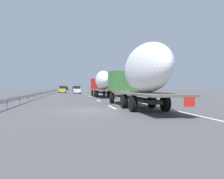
{
  "coord_description": "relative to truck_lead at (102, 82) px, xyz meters",
  "views": [
    {
      "loc": [
        -15.09,
        1.44,
        1.58
      ],
      "look_at": [
        14.91,
        -4.25,
        1.24
      ],
      "focal_mm": 35.39,
      "sensor_mm": 36.0,
      "label": 1
    }
  ],
  "objects": [
    {
      "name": "lane_stripe_1",
      "position": [
        -9.76,
        1.8,
        -2.37
      ],
      "size": [
        3.2,
        0.2,
        0.01
      ],
      "primitive_type": "cube",
      "color": "white",
      "rests_on": "ground_plane"
    },
    {
      "name": "car_yellow_coupe",
      "position": [
        26.79,
        7.17,
        -1.43
      ],
      "size": [
        4.55,
        1.75,
        1.87
      ],
      "color": "gold",
      "rests_on": "ground_plane"
    },
    {
      "name": "lane_stripe_4",
      "position": [
        22.51,
        1.8,
        -2.37
      ],
      "size": [
        3.2,
        0.2,
        0.01
      ],
      "primitive_type": "cube",
      "color": "white",
      "rests_on": "ground_plane"
    },
    {
      "name": "lane_stripe_6",
      "position": [
        37.33,
        1.8,
        -2.37
      ],
      "size": [
        3.2,
        0.2,
        0.01
      ],
      "primitive_type": "cube",
      "color": "white",
      "rests_on": "ground_plane"
    },
    {
      "name": "lane_stripe_8",
      "position": [
        50.29,
        1.8,
        -2.37
      ],
      "size": [
        3.2,
        0.2,
        0.01
      ],
      "primitive_type": "cube",
      "color": "white",
      "rests_on": "ground_plane"
    },
    {
      "name": "truck_lead",
      "position": [
        0.0,
        0.0,
        0.0
      ],
      "size": [
        13.51,
        2.55,
        4.14
      ],
      "color": "#B21919",
      "rests_on": "ground_plane"
    },
    {
      "name": "road_sign",
      "position": [
        23.35,
        -3.1,
        -0.21
      ],
      "size": [
        0.1,
        0.9,
        3.13
      ],
      "color": "gray",
      "rests_on": "ground_plane"
    },
    {
      "name": "truck_trailing",
      "position": [
        -19.96,
        0.0,
        0.18
      ],
      "size": [
        13.65,
        2.55,
        4.51
      ],
      "color": "#387038",
      "rests_on": "ground_plane"
    },
    {
      "name": "tree_1",
      "position": [
        44.41,
        -8.35,
        0.72
      ],
      "size": [
        3.72,
        3.72,
        4.95
      ],
      "color": "#472D19",
      "rests_on": "ground_plane"
    },
    {
      "name": "tree_2",
      "position": [
        38.29,
        -6.53,
        1.44
      ],
      "size": [
        3.31,
        3.31,
        6.43
      ],
      "color": "#472D19",
      "rests_on": "ground_plane"
    },
    {
      "name": "lane_stripe_2",
      "position": [
        2.3,
        1.8,
        -2.37
      ],
      "size": [
        3.2,
        0.2,
        0.01
      ],
      "primitive_type": "cube",
      "color": "white",
      "rests_on": "ground_plane"
    },
    {
      "name": "car_white_van",
      "position": [
        18.78,
        3.43,
        -1.45
      ],
      "size": [
        4.38,
        1.72,
        1.83
      ],
      "color": "white",
      "rests_on": "ground_plane"
    },
    {
      "name": "tree_0",
      "position": [
        60.49,
        -7.72,
        1.45
      ],
      "size": [
        2.49,
        2.49,
        6.27
      ],
      "color": "#472D19",
      "rests_on": "ground_plane"
    },
    {
      "name": "lane_stripe_0",
      "position": [
        -18.43,
        1.8,
        -2.37
      ],
      "size": [
        3.2,
        0.2,
        0.01
      ],
      "primitive_type": "cube",
      "color": "white",
      "rests_on": "ground_plane"
    },
    {
      "name": "car_black_suv",
      "position": [
        70.41,
        6.96,
        -1.42
      ],
      "size": [
        4.19,
        1.78,
        1.92
      ],
      "color": "black",
      "rests_on": "ground_plane"
    },
    {
      "name": "edge_line_right",
      "position": [
        24.57,
        -1.9,
        -2.37
      ],
      "size": [
        110.0,
        0.2,
        0.01
      ],
      "primitive_type": "cube",
      "color": "white",
      "rests_on": "ground_plane"
    },
    {
      "name": "car_red_compact",
      "position": [
        51.38,
        3.4,
        -1.46
      ],
      "size": [
        4.42,
        1.74,
        1.8
      ],
      "color": "red",
      "rests_on": "ground_plane"
    },
    {
      "name": "lane_stripe_7",
      "position": [
        55.25,
        1.8,
        -2.37
      ],
      "size": [
        3.2,
        0.2,
        0.01
      ],
      "primitive_type": "cube",
      "color": "white",
      "rests_on": "ground_plane"
    },
    {
      "name": "ground_plane",
      "position": [
        19.57,
        3.6,
        -2.37
      ],
      "size": [
        260.0,
        260.0,
        0.0
      ],
      "primitive_type": "plane",
      "color": "#4C4C4F"
    },
    {
      "name": "lane_stripe_3",
      "position": [
        13.4,
        1.8,
        -2.37
      ],
      "size": [
        3.2,
        0.2,
        0.01
      ],
      "primitive_type": "cube",
      "color": "white",
      "rests_on": "ground_plane"
    },
    {
      "name": "guardrail_median",
      "position": [
        22.57,
        9.6,
        -1.8
      ],
      "size": [
        94.0,
        0.1,
        0.76
      ],
      "color": "#9EA0A5",
      "rests_on": "ground_plane"
    },
    {
      "name": "lane_stripe_5",
      "position": [
        24.94,
        1.8,
        -2.37
      ],
      "size": [
        3.2,
        0.2,
        0.01
      ],
      "primitive_type": "cube",
      "color": "white",
      "rests_on": "ground_plane"
    }
  ]
}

